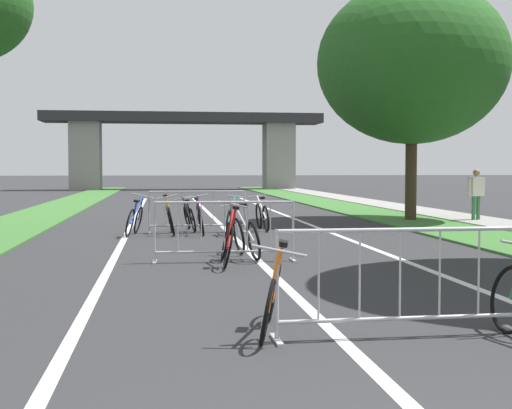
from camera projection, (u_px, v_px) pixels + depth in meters
grass_verge_left at (53, 210)px, 26.13m from camera, size 2.28×60.57×0.05m
grass_verge_right at (349, 208)px, 27.66m from camera, size 2.28×60.57×0.05m
sidewalk_path_right at (397, 207)px, 27.93m from camera, size 1.77×60.57×0.08m
lane_stripe_center at (221, 225)px, 19.71m from camera, size 0.14×35.04×0.01m
lane_stripe_right_lane at (308, 224)px, 20.05m from camera, size 0.14×35.04×0.01m
lane_stripe_left_lane at (131, 226)px, 19.38m from camera, size 0.14×35.04×0.01m
overpass_bridge at (184, 138)px, 51.71m from camera, size 20.55×3.22×5.68m
tree_right_pine_far at (412, 63)px, 20.92m from camera, size 5.74×5.74×7.21m
crowd_barrier_nearest at (400, 283)px, 6.61m from camera, size 2.45×0.46×1.05m
crowd_barrier_second at (224, 232)px, 11.92m from camera, size 2.45×0.52×1.05m
crowd_barrier_third at (197, 212)px, 17.35m from camera, size 2.45×0.46×1.05m
bicycle_orange_0 at (272, 296)px, 6.80m from camera, size 0.51×1.65×0.92m
bicycle_teal_1 at (231, 219)px, 16.94m from camera, size 0.58×1.64×0.94m
bicycle_yellow_2 at (170, 219)px, 16.90m from camera, size 0.51×1.68×0.99m
bicycle_white_3 at (262, 216)px, 18.01m from camera, size 0.52×1.66×0.91m
bicycle_silver_5 at (245, 236)px, 12.49m from camera, size 0.63×1.75×1.01m
bicycle_blue_6 at (135, 220)px, 16.58m from camera, size 0.69×1.67×1.01m
bicycle_purple_7 at (200, 218)px, 17.01m from camera, size 0.52×1.70×1.00m
bicycle_black_8 at (189, 217)px, 17.86m from camera, size 0.54×1.61×0.88m
bicycle_red_9 at (228, 241)px, 11.54m from camera, size 0.55×1.72×1.05m
pedestrian_in_red_jacket at (476, 190)px, 20.62m from camera, size 0.56×0.35×1.59m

